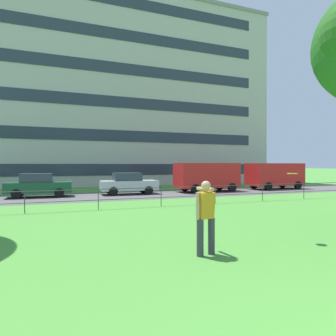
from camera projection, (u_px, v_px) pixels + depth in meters
name	position (u px, v px, depth m)	size (l,w,h in m)	color
street_strip	(110.00, 196.00, 20.06)	(80.00, 6.05, 0.01)	#565454
park_fence	(131.00, 194.00, 14.48)	(28.17, 0.04, 1.00)	#333833
person_thrower	(205.00, 215.00, 6.89)	(0.51, 0.81, 1.73)	#383842
frisbee	(292.00, 174.00, 8.17)	(0.38, 0.38, 0.03)	yellow
car_dark_green_left	(39.00, 185.00, 19.37)	(4.04, 1.89, 1.54)	#194C2D
car_silver_far_right	(128.00, 183.00, 21.27)	(4.05, 1.90, 1.54)	#B7BABF
panel_van_center	(207.00, 175.00, 23.37)	(5.04, 2.18, 2.24)	red
panel_van_right	(275.00, 174.00, 25.94)	(5.03, 2.17, 2.24)	red
apartment_building_background	(117.00, 100.00, 36.72)	(32.77, 15.90, 20.14)	#B7B2AD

